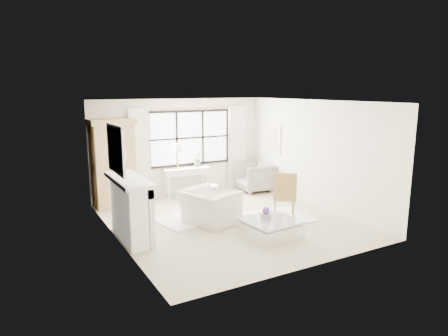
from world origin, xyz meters
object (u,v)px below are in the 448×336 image
Objects in this scene: armoire at (113,162)px; club_armchair at (210,207)px; console_table at (186,182)px; coffee_table at (270,229)px.

club_armchair is (1.51, -2.38, -0.76)m from armoire.
console_table is (2.02, 0.05, -0.74)m from armoire.
armoire is at bearing 116.13° from coffee_table.
club_armchair is at bearing 112.04° from coffee_table.
console_table is at bearing -30.90° from club_armchair.
coffee_table is at bearing -173.08° from club_armchair.
console_table is 3.81m from coffee_table.
armoire reaches higher than club_armchair.
armoire is 1.94× the size of club_armchair.
armoire reaches higher than console_table.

